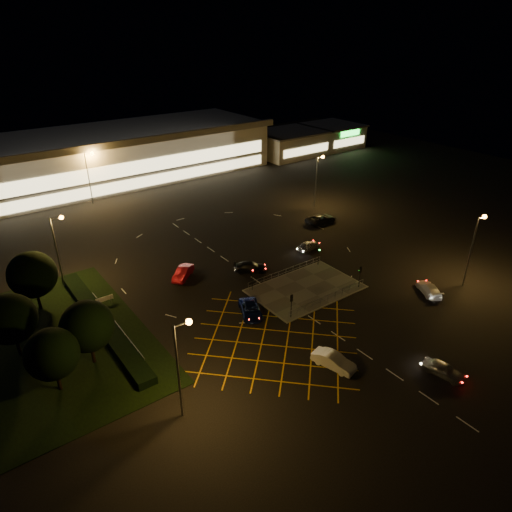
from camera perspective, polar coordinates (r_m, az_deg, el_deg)
ground at (r=62.08m, az=3.61°, el=-3.93°), size 180.00×180.00×0.00m
pedestrian_island at (r=61.92m, az=6.23°, el=-4.07°), size 14.00×9.00×0.12m
grass_verge at (r=56.73m, az=-23.40°, el=-9.69°), size 18.00×30.00×0.08m
hedge at (r=57.27m, az=-18.69°, el=-7.82°), size 2.00×26.00×1.00m
supermarket at (r=111.37m, az=-17.52°, el=11.98°), size 72.00×26.50×10.50m
retail_unit_a at (r=127.47m, az=4.17°, el=13.93°), size 18.80×14.80×6.35m
retail_unit_b at (r=138.14m, az=9.43°, el=14.67°), size 14.80×14.80×6.35m
streetlight_sw at (r=40.27m, az=-9.31°, el=-12.30°), size 1.78×0.56×10.03m
streetlight_se at (r=66.13m, az=25.70°, el=1.71°), size 1.78×0.56×10.03m
streetlight_nw at (r=64.69m, az=-23.46°, el=1.63°), size 1.78×0.56×10.03m
streetlight_ne at (r=88.26m, az=7.77°, el=10.09°), size 1.78×0.56×10.03m
streetlight_far_left at (r=95.41m, az=-20.06°, el=10.00°), size 1.78×0.56×10.03m
streetlight_far_right at (r=114.30m, az=-0.61°, el=14.20°), size 1.78×0.56×10.03m
signal_sw at (r=54.75m, az=4.45°, el=-5.67°), size 0.28×0.30×3.15m
signal_se at (r=62.26m, az=12.91°, el=-2.01°), size 0.28×0.30×3.15m
signal_nw at (r=60.11m, az=-0.48°, el=-2.37°), size 0.28×0.30×3.15m
signal_ne at (r=67.02m, az=7.86°, el=0.63°), size 0.28×0.30×3.15m
tree_a at (r=47.55m, az=-24.15°, el=-11.13°), size 5.04×5.04×6.86m
tree_b at (r=53.94m, az=-28.36°, el=-6.94°), size 5.40×5.40×7.35m
tree_c at (r=61.14m, az=-26.17°, el=-2.10°), size 5.76×5.76×7.84m
tree_e at (r=49.55m, az=-20.34°, el=-8.24°), size 5.40×5.40×7.35m
car_near_silver at (r=51.09m, az=22.40°, el=-12.98°), size 2.48×4.46×1.44m
car_queue_white at (r=49.02m, az=9.68°, el=-12.80°), size 2.82×4.95×1.54m
car_left_blue at (r=56.14m, az=-0.69°, el=-6.69°), size 4.22×5.59×1.41m
car_far_dkgrey at (r=65.55m, az=-0.67°, el=-1.37°), size 5.15×4.32×1.41m
car_right_silver at (r=72.31m, az=6.56°, el=1.31°), size 4.51×2.43×1.46m
car_circ_red at (r=64.69m, az=-9.10°, el=-2.09°), size 4.62×4.23×1.54m
car_east_grey at (r=82.57m, az=8.09°, el=4.61°), size 5.86×3.00×1.58m
car_approach_white at (r=64.47m, az=20.82°, el=-3.85°), size 4.05×5.10×1.38m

